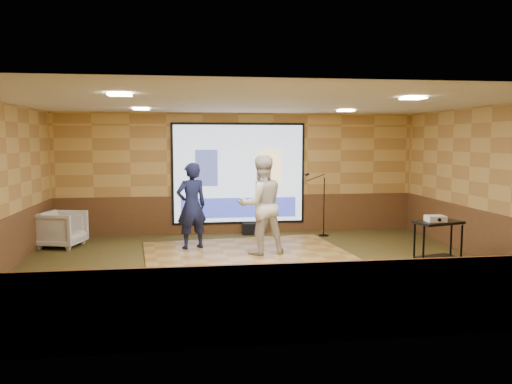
{
  "coord_description": "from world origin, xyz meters",
  "views": [
    {
      "loc": [
        -1.25,
        -8.88,
        2.33
      ],
      "look_at": [
        0.09,
        0.91,
        1.3
      ],
      "focal_mm": 35.0,
      "sensor_mm": 36.0,
      "label": 1
    }
  ],
  "objects": [
    {
      "name": "mic_stand",
      "position": [
        1.96,
        2.81,
        0.49
      ],
      "size": [
        0.61,
        0.25,
        1.55
      ],
      "rotation": [
        0.0,
        0.0,
        -0.39
      ],
      "color": "black",
      "rests_on": "ground"
    },
    {
      "name": "wainscot_right",
      "position": [
        4.48,
        0.0,
        0.47
      ],
      "size": [
        0.04,
        7.0,
        0.95
      ],
      "primitive_type": "cube",
      "color": "#53331B",
      "rests_on": "ground"
    },
    {
      "name": "downlight_nw",
      "position": [
        -2.2,
        1.8,
        2.97
      ],
      "size": [
        0.32,
        0.32,
        0.02
      ],
      "primitive_type": "cube",
      "color": "beige",
      "rests_on": "room_shell"
    },
    {
      "name": "wainscot_back",
      "position": [
        0.0,
        3.48,
        0.47
      ],
      "size": [
        9.0,
        0.04,
        0.95
      ],
      "primitive_type": "cube",
      "color": "#53331B",
      "rests_on": "ground"
    },
    {
      "name": "banquet_chair",
      "position": [
        -4.0,
        2.33,
        0.39
      ],
      "size": [
        1.06,
        1.04,
        0.79
      ],
      "primitive_type": "imported",
      "rotation": [
        0.0,
        0.0,
        1.31
      ],
      "color": "gray",
      "rests_on": "ground"
    },
    {
      "name": "downlight_sw",
      "position": [
        -2.2,
        -1.5,
        2.97
      ],
      "size": [
        0.32,
        0.32,
        0.02
      ],
      "primitive_type": "cube",
      "color": "beige",
      "rests_on": "room_shell"
    },
    {
      "name": "duffel_bag",
      "position": [
        0.29,
        3.25,
        0.14
      ],
      "size": [
        0.46,
        0.32,
        0.28
      ],
      "primitive_type": "cube",
      "rotation": [
        0.0,
        0.0,
        -0.06
      ],
      "color": "black",
      "rests_on": "ground"
    },
    {
      "name": "projector_screen",
      "position": [
        0.0,
        3.44,
        1.47
      ],
      "size": [
        3.32,
        0.06,
        2.52
      ],
      "color": "black",
      "rests_on": "room_shell"
    },
    {
      "name": "player_right",
      "position": [
        0.21,
        0.99,
        1.03
      ],
      "size": [
        1.1,
        0.94,
        2.0
      ],
      "primitive_type": "imported",
      "rotation": [
        0.0,
        0.0,
        3.34
      ],
      "color": "beige",
      "rests_on": "dance_floor"
    },
    {
      "name": "downlight_ne",
      "position": [
        2.2,
        1.8,
        2.97
      ],
      "size": [
        0.32,
        0.32,
        0.02
      ],
      "primitive_type": "cube",
      "color": "beige",
      "rests_on": "room_shell"
    },
    {
      "name": "av_table",
      "position": [
        3.17,
        -0.61,
        0.61
      ],
      "size": [
        0.84,
        0.44,
        0.89
      ],
      "rotation": [
        0.0,
        0.0,
        0.28
      ],
      "color": "black",
      "rests_on": "ground"
    },
    {
      "name": "player_left",
      "position": [
        -1.19,
        1.68,
        0.94
      ],
      "size": [
        0.78,
        0.65,
        1.83
      ],
      "primitive_type": "imported",
      "rotation": [
        0.0,
        0.0,
        3.51
      ],
      "color": "#13193E",
      "rests_on": "dance_floor"
    },
    {
      "name": "dance_floor",
      "position": [
        -0.08,
        1.12,
        0.01
      ],
      "size": [
        4.4,
        3.54,
        0.03
      ],
      "primitive_type": "cube",
      "rotation": [
        0.0,
        0.0,
        0.11
      ],
      "color": "#AA873E",
      "rests_on": "ground"
    },
    {
      "name": "projector",
      "position": [
        3.1,
        -0.63,
        0.94
      ],
      "size": [
        0.33,
        0.28,
        0.11
      ],
      "primitive_type": "cube",
      "rotation": [
        0.0,
        0.0,
        -0.04
      ],
      "color": "silver",
      "rests_on": "av_table"
    },
    {
      "name": "wainscot_front",
      "position": [
        0.0,
        -3.48,
        0.47
      ],
      "size": [
        9.0,
        0.04,
        0.95
      ],
      "primitive_type": "cube",
      "color": "#53331B",
      "rests_on": "ground"
    },
    {
      "name": "room_shell",
      "position": [
        0.0,
        0.0,
        2.09
      ],
      "size": [
        9.04,
        7.04,
        3.02
      ],
      "color": "tan",
      "rests_on": "ground"
    },
    {
      "name": "ground",
      "position": [
        0.0,
        0.0,
        0.0
      ],
      "size": [
        9.0,
        9.0,
        0.0
      ],
      "primitive_type": "plane",
      "color": "#303A1A",
      "rests_on": "ground"
    },
    {
      "name": "downlight_se",
      "position": [
        2.2,
        -1.5,
        2.97
      ],
      "size": [
        0.32,
        0.32,
        0.02
      ],
      "primitive_type": "cube",
      "color": "beige",
      "rests_on": "room_shell"
    }
  ]
}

